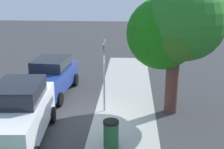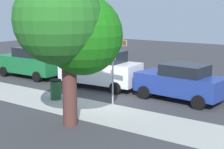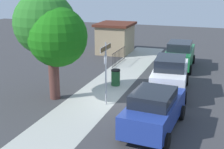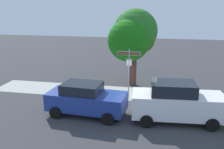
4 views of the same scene
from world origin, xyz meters
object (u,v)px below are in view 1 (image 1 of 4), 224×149
street_sign (104,61)px  car_blue (51,77)px  trash_bin (111,134)px  shade_tree (174,29)px  car_white (19,114)px

street_sign → car_blue: bearing=-124.2°
street_sign → trash_bin: street_sign is taller
street_sign → shade_tree: (-0.13, 2.81, 1.34)m
car_blue → trash_bin: bearing=38.2°
street_sign → shade_tree: size_ratio=0.58×
car_blue → trash_bin: size_ratio=4.41×
car_white → shade_tree: bearing=113.5°
car_white → trash_bin: size_ratio=4.76×
car_blue → trash_bin: car_blue is taller
shade_tree → car_white: size_ratio=1.19×
car_blue → car_white: size_ratio=0.93×
shade_tree → car_white: bearing=-62.2°
shade_tree → car_white: (2.94, -5.56, -2.55)m
shade_tree → car_blue: shade_tree is taller
street_sign → car_blue: size_ratio=0.74×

